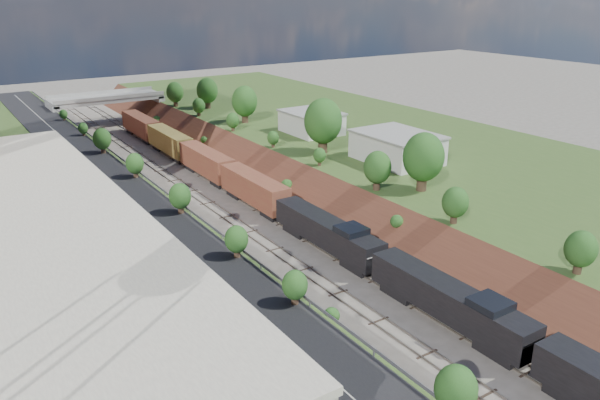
% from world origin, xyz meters
% --- Properties ---
extents(platform_right, '(44.00, 180.00, 5.00)m').
position_xyz_m(platform_right, '(33.00, 60.00, 2.50)').
color(platform_right, '#3B5924').
rests_on(platform_right, ground).
extents(embankment_left, '(10.00, 180.00, 10.00)m').
position_xyz_m(embankment_left, '(-11.00, 60.00, 0.00)').
color(embankment_left, brown).
rests_on(embankment_left, ground).
extents(embankment_right, '(10.00, 180.00, 10.00)m').
position_xyz_m(embankment_right, '(11.00, 60.00, 0.00)').
color(embankment_right, brown).
rests_on(embankment_right, ground).
extents(rail_left_track, '(1.58, 180.00, 0.18)m').
position_xyz_m(rail_left_track, '(-2.60, 60.00, 0.09)').
color(rail_left_track, gray).
rests_on(rail_left_track, ground).
extents(rail_right_track, '(1.58, 180.00, 0.18)m').
position_xyz_m(rail_right_track, '(2.60, 60.00, 0.09)').
color(rail_right_track, gray).
rests_on(rail_right_track, ground).
extents(road, '(8.00, 180.00, 0.10)m').
position_xyz_m(road, '(-15.50, 60.00, 5.05)').
color(road, black).
rests_on(road, platform_left).
extents(guardrail, '(0.10, 171.00, 0.70)m').
position_xyz_m(guardrail, '(-11.40, 59.80, 5.55)').
color(guardrail, '#99999E').
rests_on(guardrail, platform_left).
extents(commercial_building, '(14.30, 62.30, 7.00)m').
position_xyz_m(commercial_building, '(-28.00, 38.00, 8.51)').
color(commercial_building, brown).
rests_on(commercial_building, platform_left).
extents(overpass, '(24.50, 8.30, 7.40)m').
position_xyz_m(overpass, '(0.00, 122.00, 4.92)').
color(overpass, gray).
rests_on(overpass, ground).
extents(white_building_near, '(9.00, 12.00, 4.00)m').
position_xyz_m(white_building_near, '(23.50, 52.00, 7.00)').
color(white_building_near, silver).
rests_on(white_building_near, platform_right).
extents(white_building_far, '(8.00, 10.00, 3.60)m').
position_xyz_m(white_building_far, '(23.00, 74.00, 6.80)').
color(white_building_far, silver).
rests_on(white_building_far, platform_right).
extents(tree_right_large, '(5.25, 5.25, 7.61)m').
position_xyz_m(tree_right_large, '(17.00, 40.00, 9.38)').
color(tree_right_large, '#473323').
rests_on(tree_right_large, platform_right).
extents(tree_left_crest, '(2.45, 2.45, 3.55)m').
position_xyz_m(tree_left_crest, '(-11.80, 20.00, 7.04)').
color(tree_left_crest, '#473323').
rests_on(tree_left_crest, platform_left).
extents(freight_train, '(3.05, 122.85, 4.56)m').
position_xyz_m(freight_train, '(2.60, 56.45, 2.57)').
color(freight_train, black).
rests_on(freight_train, ground).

